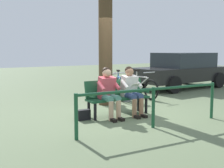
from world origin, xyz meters
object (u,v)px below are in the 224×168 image
object	(u,v)px
bicycle_blue	(140,87)
handbag	(84,115)
bicycle_red	(119,88)
litter_bin	(126,89)
parked_car	(181,69)
person_companion	(109,90)
tree_trunk	(105,46)
bicycle_black	(105,90)
bench	(117,95)
person_reading	(131,88)

from	to	relation	value
bicycle_blue	handbag	bearing A→B (deg)	-64.82
bicycle_red	litter_bin	bearing A→B (deg)	16.69
handbag	litter_bin	world-z (taller)	litter_bin
litter_bin	parked_car	xyz separation A→B (m)	(-3.74, -1.41, 0.39)
handbag	bicycle_blue	bearing A→B (deg)	-148.76
person_companion	tree_trunk	bearing A→B (deg)	-116.05
tree_trunk	bicycle_red	world-z (taller)	tree_trunk
bicycle_black	bench	bearing A→B (deg)	-10.24
handbag	bicycle_black	bearing A→B (deg)	-131.25
person_reading	person_companion	distance (m)	0.64
bench	tree_trunk	world-z (taller)	tree_trunk
bench	bicycle_blue	bearing A→B (deg)	-138.02
bicycle_black	person_reading	bearing A→B (deg)	-0.18
handbag	tree_trunk	size ratio (longest dim) A/B	0.09
bicycle_black	parked_car	size ratio (longest dim) A/B	0.38
litter_bin	person_companion	bearing A→B (deg)	45.83
bicycle_blue	bicycle_black	bearing A→B (deg)	-100.92
bicycle_black	bicycle_red	bearing A→B (deg)	117.35
bench	bicycle_red	xyz separation A→B (m)	(-1.34, -2.01, -0.15)
bench	tree_trunk	size ratio (longest dim) A/B	0.47
bench	bicycle_black	bearing A→B (deg)	-110.30
bicycle_blue	bicycle_black	xyz separation A→B (m)	(1.28, -0.11, 0.00)
tree_trunk	person_reading	bearing A→B (deg)	85.17
bench	parked_car	xyz separation A→B (m)	(-5.01, -2.90, 0.27)
bicycle_red	bicycle_black	world-z (taller)	same
bench	person_reading	distance (m)	0.39
litter_bin	bicycle_black	distance (m)	0.65
bicycle_red	bench	bearing A→B (deg)	-9.82
person_reading	litter_bin	size ratio (longest dim) A/B	1.56
person_reading	tree_trunk	bearing A→B (deg)	-93.52
bench	bicycle_blue	xyz separation A→B (m)	(-2.01, -1.72, -0.15)
bench	litter_bin	size ratio (longest dim) A/B	2.09
bicycle_red	tree_trunk	bearing A→B (deg)	-28.76
litter_bin	parked_car	size ratio (longest dim) A/B	0.18
person_reading	bicycle_blue	xyz separation A→B (m)	(-1.69, -1.90, -0.31)
handbag	tree_trunk	bearing A→B (deg)	-134.86
person_companion	tree_trunk	xyz separation A→B (m)	(-0.77, -1.48, 1.04)
parked_car	bicycle_blue	bearing A→B (deg)	16.88
bench	handbag	world-z (taller)	bench
tree_trunk	bicycle_red	xyz separation A→B (m)	(-0.90, -0.69, -1.35)
person_reading	bicycle_black	xyz separation A→B (m)	(-0.41, -2.01, -0.31)
bench	litter_bin	distance (m)	1.97
bicycle_black	bicycle_blue	bearing A→B (deg)	96.51
bench	litter_bin	bearing A→B (deg)	-129.28
litter_bin	parked_car	bearing A→B (deg)	-159.37
person_reading	person_companion	bearing A→B (deg)	-0.05
bench	parked_car	world-z (taller)	parked_car
person_reading	tree_trunk	size ratio (longest dim) A/B	0.35
person_reading	parked_car	distance (m)	5.61
bicycle_black	litter_bin	bearing A→B (deg)	69.66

